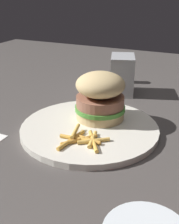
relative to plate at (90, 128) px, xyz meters
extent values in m
plane|color=#47423F|center=(0.02, 0.01, -0.01)|extent=(1.60, 1.60, 0.00)
cylinder|color=silver|center=(0.00, 0.00, 0.00)|extent=(0.27, 0.27, 0.01)
cylinder|color=tan|center=(-0.04, 0.00, 0.02)|extent=(0.10, 0.10, 0.02)
cylinder|color=#4C9338|center=(-0.04, 0.00, 0.03)|extent=(0.10, 0.10, 0.01)
cylinder|color=#8E5B47|center=(-0.04, 0.00, 0.04)|extent=(0.10, 0.10, 0.02)
ellipsoid|color=tan|center=(-0.04, 0.00, 0.08)|extent=(0.10, 0.10, 0.05)
cylinder|color=gold|center=(0.07, 0.00, 0.01)|extent=(0.08, 0.02, 0.01)
cylinder|color=gold|center=(0.06, 0.02, 0.01)|extent=(0.02, 0.05, 0.01)
cylinder|color=#E5B251|center=(0.05, 0.03, 0.01)|extent=(0.06, 0.02, 0.01)
cylinder|color=gold|center=(0.06, 0.03, 0.01)|extent=(0.06, 0.05, 0.01)
cylinder|color=gold|center=(0.06, 0.01, 0.01)|extent=(0.06, 0.05, 0.01)
cylinder|color=#E5B251|center=(0.06, 0.03, 0.01)|extent=(0.04, 0.05, 0.01)
cylinder|color=#E5B251|center=(0.05, -0.01, 0.02)|extent=(0.05, 0.02, 0.01)
cylinder|color=gold|center=(0.06, 0.01, 0.01)|extent=(0.01, 0.08, 0.01)
cube|color=#B7BABF|center=(-0.24, -0.02, 0.04)|extent=(0.10, 0.09, 0.10)
cylinder|color=white|center=(-0.33, -0.04, 0.02)|extent=(0.03, 0.03, 0.06)
camera|label=1|loc=(0.47, 0.22, 0.27)|focal=46.68mm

